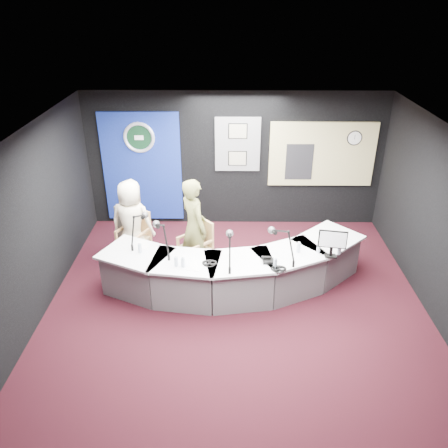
{
  "coord_description": "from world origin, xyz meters",
  "views": [
    {
      "loc": [
        -0.14,
        -5.68,
        4.51
      ],
      "look_at": [
        -0.2,
        0.8,
        1.1
      ],
      "focal_mm": 36.0,
      "sensor_mm": 36.0,
      "label": 1
    }
  ],
  "objects_px": {
    "broadcast_desk": "(233,270)",
    "person_woman": "(194,227)",
    "person_man": "(132,222)",
    "armchair_left": "(133,236)",
    "armchair_right": "(195,248)"
  },
  "relations": [
    {
      "from": "armchair_left",
      "to": "person_woman",
      "type": "height_order",
      "value": "person_woman"
    },
    {
      "from": "armchair_right",
      "to": "person_woman",
      "type": "bearing_deg",
      "value": 0.0
    },
    {
      "from": "armchair_right",
      "to": "person_man",
      "type": "height_order",
      "value": "person_man"
    },
    {
      "from": "armchair_left",
      "to": "armchair_right",
      "type": "relative_size",
      "value": 1.16
    },
    {
      "from": "armchair_left",
      "to": "person_man",
      "type": "bearing_deg",
      "value": 0.0
    },
    {
      "from": "broadcast_desk",
      "to": "person_woman",
      "type": "relative_size",
      "value": 2.56
    },
    {
      "from": "armchair_left",
      "to": "person_woman",
      "type": "bearing_deg",
      "value": 10.76
    },
    {
      "from": "broadcast_desk",
      "to": "person_man",
      "type": "height_order",
      "value": "person_man"
    },
    {
      "from": "armchair_left",
      "to": "armchair_right",
      "type": "bearing_deg",
      "value": 10.76
    },
    {
      "from": "armchair_left",
      "to": "person_man",
      "type": "height_order",
      "value": "person_man"
    },
    {
      "from": "person_man",
      "to": "person_woman",
      "type": "height_order",
      "value": "person_woman"
    },
    {
      "from": "armchair_right",
      "to": "person_man",
      "type": "distance_m",
      "value": 1.24
    },
    {
      "from": "armchair_left",
      "to": "armchair_right",
      "type": "distance_m",
      "value": 1.19
    },
    {
      "from": "broadcast_desk",
      "to": "armchair_right",
      "type": "xyz_separation_m",
      "value": [
        -0.67,
        0.55,
        0.07
      ]
    },
    {
      "from": "broadcast_desk",
      "to": "person_woman",
      "type": "height_order",
      "value": "person_woman"
    }
  ]
}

